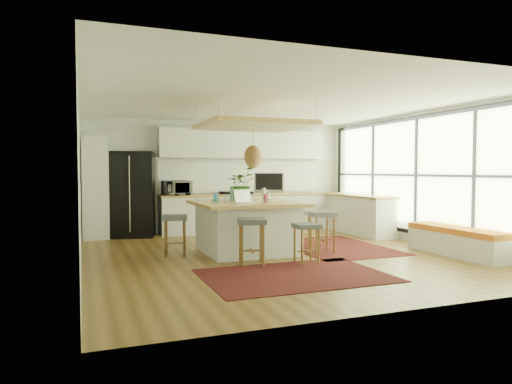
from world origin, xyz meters
name	(u,v)px	position (x,y,z in m)	size (l,w,h in m)	color
floor	(276,255)	(0.00, 0.00, 0.00)	(7.00, 7.00, 0.00)	#543B18
ceiling	(277,102)	(0.00, 0.00, 2.70)	(7.00, 7.00, 0.00)	white
wall_back	(221,176)	(0.00, 3.50, 1.35)	(6.50, 6.50, 0.00)	silver
wall_front	(407,185)	(0.00, -3.50, 1.35)	(6.50, 6.50, 0.00)	silver
wall_left	(80,180)	(-3.25, 0.00, 1.35)	(7.00, 7.00, 0.00)	silver
wall_right	(425,178)	(3.25, 0.00, 1.35)	(7.00, 7.00, 0.00)	silver
window_wall	(424,175)	(3.22, 0.00, 1.40)	(0.10, 6.20, 2.60)	black
pantry	(95,188)	(-2.95, 3.18, 1.12)	(0.55, 0.60, 2.25)	silver
back_counter_base	(246,213)	(0.55, 3.18, 0.44)	(4.20, 0.60, 0.88)	silver
back_counter_top	(246,195)	(0.55, 3.18, 0.90)	(4.24, 0.64, 0.05)	olive
backsplash	(242,176)	(0.55, 3.48, 1.35)	(4.20, 0.02, 0.80)	white
upper_cabinets	(244,144)	(0.55, 3.32, 2.15)	(4.20, 0.34, 0.70)	silver
range	(236,211)	(0.30, 3.18, 0.50)	(0.76, 0.62, 1.00)	#A5A5AA
right_counter_base	(356,214)	(2.93, 2.00, 0.44)	(0.60, 2.50, 0.88)	silver
right_counter_top	(356,195)	(2.93, 2.00, 0.90)	(0.64, 2.54, 0.05)	olive
window_bench	(457,241)	(2.95, -1.20, 0.25)	(0.52, 2.00, 0.50)	silver
ceiling_panel	(253,140)	(-0.30, 0.40, 2.05)	(1.86, 1.86, 0.80)	olive
rug_near	(295,275)	(-0.40, -1.60, 0.01)	(2.60, 1.80, 0.01)	black
rug_right	(334,247)	(1.38, 0.35, 0.01)	(1.80, 2.60, 0.01)	black
fridge	(132,196)	(-2.16, 3.20, 0.93)	(0.95, 0.75, 1.92)	black
island	(247,227)	(-0.41, 0.45, 0.47)	(1.85, 1.85, 0.93)	olive
stool_near_left	(252,243)	(-0.72, -0.68, 0.35)	(0.44, 0.44, 0.74)	#43464A
stool_near_right	(307,241)	(0.16, -0.87, 0.35)	(0.38, 0.38, 0.64)	#43464A
stool_right_front	(322,233)	(0.88, -0.05, 0.35)	(0.44, 0.44, 0.75)	#43464A
stool_right_back	(298,228)	(0.81, 0.78, 0.35)	(0.41, 0.41, 0.70)	#43464A
stool_left_side	(175,236)	(-1.70, 0.56, 0.35)	(0.42, 0.42, 0.71)	#43464A
laptop	(246,196)	(-0.53, 0.11, 1.05)	(0.34, 0.36, 0.26)	#A5A5AA
monitor	(269,186)	(0.16, 0.74, 1.19)	(0.58, 0.21, 0.54)	#A5A5AA
microwave	(177,186)	(-1.17, 3.13, 1.13)	(0.61, 0.34, 0.41)	#A5A5AA
island_plant	(241,187)	(-0.37, 0.89, 1.18)	(0.57, 0.64, 0.50)	#1E4C19
island_bowl	(215,200)	(-0.91, 0.75, 0.95)	(0.19, 0.19, 0.05)	silver
island_bottle_0	(216,197)	(-0.96, 0.55, 1.03)	(0.07, 0.07, 0.19)	#36A3D9
island_bottle_1	(228,197)	(-0.81, 0.30, 1.03)	(0.07, 0.07, 0.19)	white
island_bottle_2	(265,197)	(-0.16, 0.15, 1.03)	(0.07, 0.07, 0.19)	#AA384D
island_bottle_3	(263,196)	(-0.06, 0.50, 1.03)	(0.07, 0.07, 0.19)	silver
island_bottle_4	(232,196)	(-0.61, 0.70, 1.03)	(0.07, 0.07, 0.19)	#4A7C5C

